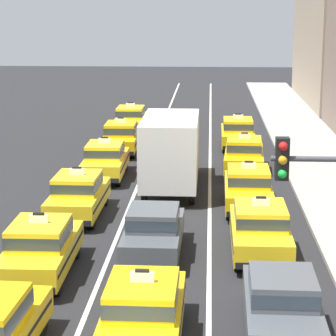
# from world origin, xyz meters

# --- Properties ---
(lane_stripe_left_center) EXTENTS (0.14, 80.00, 0.01)m
(lane_stripe_left_center) POSITION_xyz_m (-1.60, 20.00, 0.00)
(lane_stripe_left_center) COLOR silver
(lane_stripe_left_center) RESTS_ON ground
(lane_stripe_center_right) EXTENTS (0.14, 80.00, 0.01)m
(lane_stripe_center_right) POSITION_xyz_m (1.60, 20.00, 0.00)
(lane_stripe_center_right) COLOR silver
(lane_stripe_center_right) RESTS_ON ground
(taxi_left_second) EXTENTS (1.87, 4.58, 1.96)m
(taxi_left_second) POSITION_xyz_m (-3.38, 6.75, 0.88)
(taxi_left_second) COLOR black
(taxi_left_second) RESTS_ON ground
(taxi_left_third) EXTENTS (1.85, 4.57, 1.96)m
(taxi_left_third) POSITION_xyz_m (-3.36, 12.83, 0.88)
(taxi_left_third) COLOR black
(taxi_left_third) RESTS_ON ground
(taxi_left_fourth) EXTENTS (1.90, 4.59, 1.96)m
(taxi_left_fourth) POSITION_xyz_m (-3.23, 19.05, 0.88)
(taxi_left_fourth) COLOR black
(taxi_left_fourth) RESTS_ON ground
(taxi_left_fifth) EXTENTS (1.91, 4.59, 1.96)m
(taxi_left_fifth) POSITION_xyz_m (-3.21, 24.88, 0.88)
(taxi_left_fifth) COLOR black
(taxi_left_fifth) RESTS_ON ground
(taxi_left_sixth) EXTENTS (1.83, 4.56, 1.96)m
(taxi_left_sixth) POSITION_xyz_m (-3.36, 31.02, 0.88)
(taxi_left_sixth) COLOR black
(taxi_left_sixth) RESTS_ON ground
(taxi_center_nearest) EXTENTS (1.85, 4.57, 1.96)m
(taxi_center_nearest) POSITION_xyz_m (0.06, 2.38, 0.88)
(taxi_center_nearest) COLOR black
(taxi_center_nearest) RESTS_ON ground
(sedan_center_second) EXTENTS (1.81, 4.32, 1.58)m
(sedan_center_second) POSITION_xyz_m (-0.19, 8.68, 0.85)
(sedan_center_second) COLOR black
(sedan_center_second) RESTS_ON ground
(box_truck_center_third) EXTENTS (2.30, 6.96, 3.27)m
(box_truck_center_third) POSITION_xyz_m (-0.08, 17.24, 1.78)
(box_truck_center_third) COLOR black
(box_truck_center_third) RESTS_ON ground
(sedan_right_nearest) EXTENTS (1.83, 4.33, 1.58)m
(sedan_right_nearest) POSITION_xyz_m (3.35, 3.16, 0.85)
(sedan_right_nearest) COLOR black
(sedan_right_nearest) RESTS_ON ground
(taxi_right_second) EXTENTS (1.83, 4.56, 1.96)m
(taxi_right_second) POSITION_xyz_m (3.21, 8.97, 0.88)
(taxi_right_second) COLOR black
(taxi_right_second) RESTS_ON ground
(taxi_right_third) EXTENTS (1.87, 4.58, 1.96)m
(taxi_right_third) POSITION_xyz_m (3.09, 14.24, 0.88)
(taxi_right_third) COLOR black
(taxi_right_third) RESTS_ON ground
(taxi_right_fourth) EXTENTS (2.03, 4.64, 1.96)m
(taxi_right_fourth) POSITION_xyz_m (3.21, 20.60, 0.88)
(taxi_right_fourth) COLOR black
(taxi_right_fourth) RESTS_ON ground
(taxi_right_fifth) EXTENTS (1.85, 4.57, 1.96)m
(taxi_right_fifth) POSITION_xyz_m (3.13, 26.65, 0.88)
(taxi_right_fifth) COLOR black
(taxi_right_fifth) RESTS_ON ground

